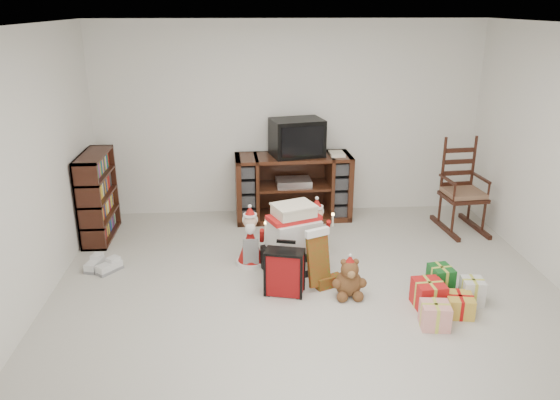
% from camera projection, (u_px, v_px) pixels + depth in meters
% --- Properties ---
extents(room, '(5.01, 5.01, 2.51)m').
position_uv_depth(room, '(313.00, 177.00, 4.72)').
color(room, beige).
rests_on(room, ground).
extents(tv_stand, '(1.50, 0.58, 0.85)m').
position_uv_depth(tv_stand, '(293.00, 187.00, 7.07)').
color(tv_stand, '#3E2011').
rests_on(tv_stand, floor).
extents(bookshelf, '(0.28, 0.85, 1.04)m').
position_uv_depth(bookshelf, '(98.00, 198.00, 6.46)').
color(bookshelf, '#35140E').
rests_on(bookshelf, floor).
extents(rocking_chair, '(0.55, 0.82, 1.18)m').
position_uv_depth(rocking_chair, '(461.00, 197.00, 6.76)').
color(rocking_chair, '#35140E').
rests_on(rocking_chair, floor).
extents(gift_pile, '(0.69, 0.60, 0.73)m').
position_uv_depth(gift_pile, '(293.00, 243.00, 5.68)').
color(gift_pile, black).
rests_on(gift_pile, floor).
extents(red_suitcase, '(0.39, 0.27, 0.54)m').
position_uv_depth(red_suitcase, '(285.00, 272.00, 5.24)').
color(red_suitcase, maroon).
rests_on(red_suitcase, floor).
extents(stocking, '(0.32, 0.24, 0.63)m').
position_uv_depth(stocking, '(318.00, 259.00, 5.33)').
color(stocking, '#0B6619').
rests_on(stocking, floor).
extents(teddy_bear, '(0.26, 0.23, 0.39)m').
position_uv_depth(teddy_bear, '(349.00, 280.00, 5.23)').
color(teddy_bear, brown).
rests_on(teddy_bear, floor).
extents(santa_figurine, '(0.33, 0.31, 0.67)m').
position_uv_depth(santa_figurine, '(316.00, 233.00, 6.07)').
color(santa_figurine, '#A01311').
rests_on(santa_figurine, floor).
extents(mrs_claus_figurine, '(0.33, 0.31, 0.67)m').
position_uv_depth(mrs_claus_figurine, '(251.00, 242.00, 5.85)').
color(mrs_claus_figurine, '#A01311').
rests_on(mrs_claus_figurine, floor).
extents(sneaker_pair, '(0.41, 0.30, 0.10)m').
position_uv_depth(sneaker_pair, '(102.00, 266.00, 5.77)').
color(sneaker_pair, silver).
rests_on(sneaker_pair, floor).
extents(gift_cluster, '(0.73, 0.83, 0.25)m').
position_uv_depth(gift_cluster, '(447.00, 296.00, 5.03)').
color(gift_cluster, red).
rests_on(gift_cluster, floor).
extents(crt_television, '(0.71, 0.58, 0.47)m').
position_uv_depth(crt_television, '(297.00, 138.00, 6.86)').
color(crt_television, black).
rests_on(crt_television, tv_stand).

